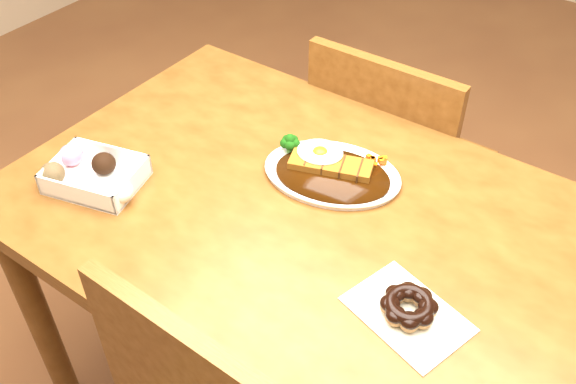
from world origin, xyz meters
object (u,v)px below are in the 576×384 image
Objects in this scene: katsu_curry_plate at (330,170)px; chair_far at (393,167)px; pon_de_ring at (409,307)px; table at (304,246)px; donut_box at (93,174)px.

chair_far is at bearing 95.65° from katsu_curry_plate.
chair_far reaches higher than pon_de_ring.
chair_far is 0.50m from katsu_curry_plate.
donut_box reaches higher than table.
pon_de_ring is (0.34, -0.64, 0.29)m from chair_far.
chair_far is at bearing 64.60° from donut_box.
donut_box is at bearing -155.50° from table.
chair_far reaches higher than katsu_curry_plate.
chair_far reaches higher than table.
chair_far is at bearing 118.07° from pon_de_ring.
donut_box is 0.98× the size of pon_de_ring.
table is at bearing -80.39° from katsu_curry_plate.
chair_far reaches higher than donut_box.
table is at bearing 158.78° from pon_de_ring.
chair_far is 2.66× the size of katsu_curry_plate.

